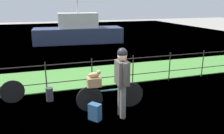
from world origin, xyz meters
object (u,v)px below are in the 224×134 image
Objects in this scene: bicycle_main at (110,96)px; backpack_on_paving at (95,112)px; wooden_crate at (94,82)px; moored_boat_mid at (78,32)px; cyclist_person at (122,77)px; terrier_dog at (95,74)px; mooring_bollard at (50,94)px.

backpack_on_paving is (-0.51, -0.44, -0.15)m from bicycle_main.
wooden_crate is at bearing 177.42° from bicycle_main.
moored_boat_mid is at bearing 84.46° from bicycle_main.
wooden_crate is 0.75m from backpack_on_paving.
cyclist_person reaches higher than backpack_on_paving.
terrier_dog reaches higher than backpack_on_paving.
moored_boat_mid reaches higher than cyclist_person.
wooden_crate is 0.20× the size of cyclist_person.
bicycle_main is 5.54× the size of terrier_dog.
backpack_on_paving is (-0.66, 0.01, -0.80)m from cyclist_person.
moored_boat_mid reaches higher than backpack_on_paving.
wooden_crate reaches higher than backpack_on_paving.
cyclist_person is (0.15, -0.46, 0.65)m from bicycle_main.
moored_boat_mid reaches higher than wooden_crate.
bicycle_main is at bearing 108.08° from cyclist_person.
terrier_dog is at bearing -2.58° from wooden_crate.
moored_boat_mid is (1.39, 10.33, -0.23)m from terrier_dog.
backpack_on_paving is 10.91m from moored_boat_mid.
terrier_dog is 10.43m from moored_boat_mid.
moored_boat_mid is (1.00, 10.35, 0.38)m from bicycle_main.
backpack_on_paving is at bearing -97.98° from moored_boat_mid.
cyclist_person is 2.31m from mooring_bollard.
mooring_bollard is (-1.05, 0.98, -0.59)m from wooden_crate.
bicycle_main is at bearing -87.30° from backpack_on_paving.
mooring_bollard is at bearing 137.59° from terrier_dog.
terrier_dog is at bearing -42.41° from mooring_bollard.
moored_boat_mid is at bearing -46.43° from backpack_on_paving.
backpack_on_paving is 1.04× the size of mooring_bollard.
bicycle_main is 0.59m from wooden_crate.
bicycle_main is 5.21× the size of wooden_crate.
cyclist_person reaches higher than wooden_crate.
terrier_dog is 0.71m from cyclist_person.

